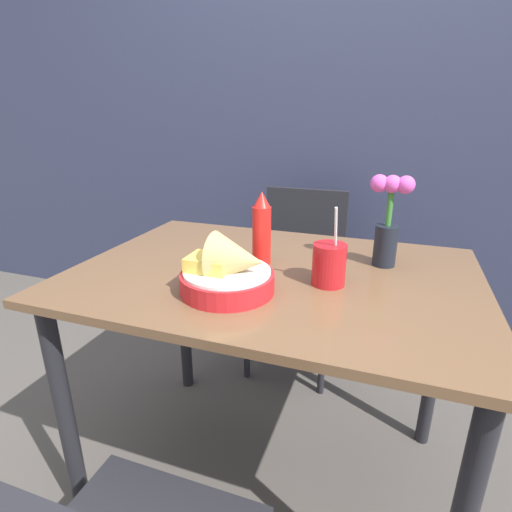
{
  "coord_description": "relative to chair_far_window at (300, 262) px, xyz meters",
  "views": [
    {
      "loc": [
        0.31,
        -1.03,
        1.22
      ],
      "look_at": [
        -0.04,
        -0.05,
        0.84
      ],
      "focal_mm": 28.0,
      "sensor_mm": 36.0,
      "label": 1
    }
  ],
  "objects": [
    {
      "name": "dining_table",
      "position": [
        0.09,
        -0.77,
        0.15
      ],
      "size": [
        1.15,
        0.81,
        0.78
      ],
      "color": "brown",
      "rests_on": "ground_plane"
    },
    {
      "name": "chair_far_window",
      "position": [
        0.0,
        0.0,
        0.0
      ],
      "size": [
        0.4,
        0.4,
        0.87
      ],
      "color": "black",
      "rests_on": "ground_plane"
    },
    {
      "name": "food_basket",
      "position": [
        0.03,
        -0.94,
        0.32
      ],
      "size": [
        0.24,
        0.24,
        0.16
      ],
      "color": "red",
      "rests_on": "dining_table"
    },
    {
      "name": "flower_vase",
      "position": [
        0.39,
        -0.61,
        0.4
      ],
      "size": [
        0.12,
        0.07,
        0.27
      ],
      "color": "black",
      "rests_on": "dining_table"
    },
    {
      "name": "ground_plane",
      "position": [
        0.09,
        -0.77,
        -0.52
      ],
      "size": [
        12.0,
        12.0,
        0.0
      ],
      "primitive_type": "plane",
      "color": "#4C4742"
    },
    {
      "name": "ketchup_bottle",
      "position": [
        0.04,
        -0.71,
        0.37
      ],
      "size": [
        0.06,
        0.06,
        0.22
      ],
      "color": "red",
      "rests_on": "dining_table"
    },
    {
      "name": "wall_window",
      "position": [
        0.09,
        0.36,
        0.78
      ],
      "size": [
        7.0,
        0.06,
        2.6
      ],
      "color": "#2D334C",
      "rests_on": "ground_plane"
    },
    {
      "name": "drink_cup",
      "position": [
        0.26,
        -0.81,
        0.31
      ],
      "size": [
        0.09,
        0.09,
        0.23
      ],
      "color": "red",
      "rests_on": "dining_table"
    }
  ]
}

